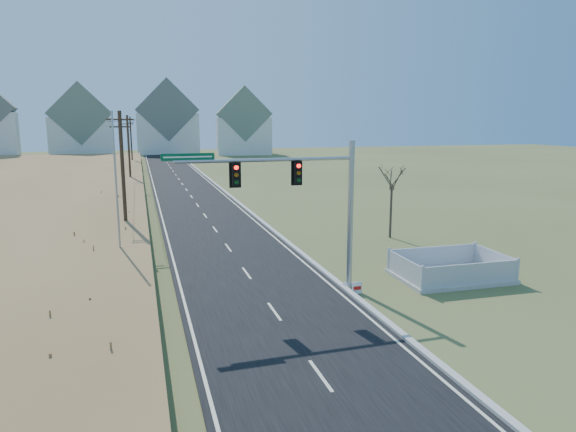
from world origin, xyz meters
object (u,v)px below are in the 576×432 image
object	(u,v)px
traffic_signal_mast	(315,201)
open_sign	(357,288)
bare_tree	(392,176)
flagpole	(118,208)
fence_enclosure	(450,273)

from	to	relation	value
traffic_signal_mast	open_sign	size ratio (longest dim) A/B	15.53
traffic_signal_mast	open_sign	world-z (taller)	traffic_signal_mast
traffic_signal_mast	bare_tree	distance (m)	13.35
open_sign	flagpole	distance (m)	13.96
flagpole	open_sign	bearing A→B (deg)	-34.74
open_sign	bare_tree	size ratio (longest dim) A/B	0.11
open_sign	flagpole	bearing A→B (deg)	146.81
flagpole	traffic_signal_mast	bearing A→B (deg)	-36.06
bare_tree	flagpole	bearing A→B (deg)	-170.92
traffic_signal_mast	open_sign	xyz separation A→B (m)	(1.88, -0.98, -4.21)
flagpole	bare_tree	world-z (taller)	flagpole
traffic_signal_mast	bare_tree	size ratio (longest dim) A/B	1.68
fence_enclosure	open_sign	world-z (taller)	fence_enclosure
fence_enclosure	open_sign	bearing A→B (deg)	-169.47
flagpole	fence_enclosure	bearing A→B (deg)	-21.71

